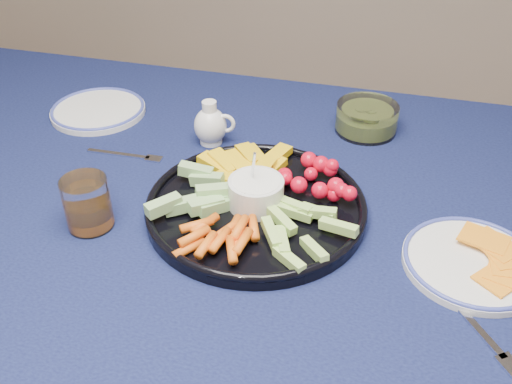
% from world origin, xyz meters
% --- Properties ---
extents(dining_table, '(1.67, 1.07, 0.75)m').
position_xyz_m(dining_table, '(0.00, 0.00, 0.66)').
color(dining_table, '#54381C').
rests_on(dining_table, ground).
extents(crudite_platter, '(0.34, 0.34, 0.11)m').
position_xyz_m(crudite_platter, '(0.09, 0.04, 0.77)').
color(crudite_platter, black).
rests_on(crudite_platter, dining_table).
extents(creamer_pitcher, '(0.08, 0.06, 0.08)m').
position_xyz_m(creamer_pitcher, '(-0.04, 0.23, 0.78)').
color(creamer_pitcher, white).
rests_on(creamer_pitcher, dining_table).
extents(pickle_bowl, '(0.12, 0.12, 0.05)m').
position_xyz_m(pickle_bowl, '(0.23, 0.35, 0.77)').
color(pickle_bowl, white).
rests_on(pickle_bowl, dining_table).
extents(cheese_plate, '(0.19, 0.19, 0.02)m').
position_xyz_m(cheese_plate, '(0.42, 0.00, 0.76)').
color(cheese_plate, silver).
rests_on(cheese_plate, dining_table).
extents(juice_tumbler, '(0.07, 0.07, 0.08)m').
position_xyz_m(juice_tumbler, '(-0.14, -0.05, 0.78)').
color(juice_tumbler, white).
rests_on(juice_tumbler, dining_table).
extents(fork_left, '(0.14, 0.02, 0.00)m').
position_xyz_m(fork_left, '(-0.17, 0.14, 0.75)').
color(fork_left, silver).
rests_on(fork_left, dining_table).
extents(fork_right, '(0.10, 0.14, 0.00)m').
position_xyz_m(fork_right, '(0.42, -0.12, 0.75)').
color(fork_right, silver).
rests_on(fork_right, dining_table).
extents(side_plate_extra, '(0.19, 0.19, 0.02)m').
position_xyz_m(side_plate_extra, '(-0.30, 0.28, 0.75)').
color(side_plate_extra, silver).
rests_on(side_plate_extra, dining_table).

